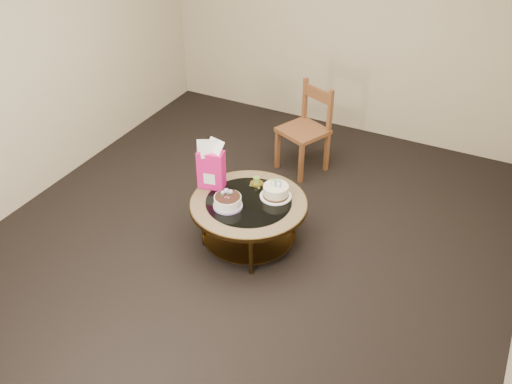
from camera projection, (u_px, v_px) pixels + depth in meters
The scene contains 8 objects.
ground at pixel (249, 242), 5.13m from camera, with size 5.00×5.00×0.00m, color black.
room_walls at pixel (248, 83), 4.26m from camera, with size 4.52×5.02×2.61m.
coffee_table at pixel (249, 209), 4.92m from camera, with size 1.02×1.02×0.46m.
decorated_cake at pixel (228, 202), 4.78m from camera, with size 0.25×0.25×0.15m.
cream_cake at pixel (276, 192), 4.90m from camera, with size 0.27×0.27×0.17m.
gift_bag at pixel (211, 165), 4.93m from camera, with size 0.25×0.20×0.46m.
pillar_candle at pixel (257, 182), 5.06m from camera, with size 0.12×0.12×0.09m.
dining_chair at pixel (306, 129), 5.91m from camera, with size 0.57×0.57×0.93m.
Camera 1 is at (1.85, -3.50, 3.30)m, focal length 40.00 mm.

